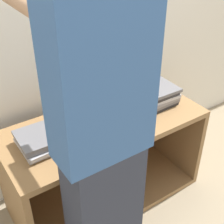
# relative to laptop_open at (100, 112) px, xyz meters

# --- Properties ---
(ground_plane) EXTENTS (12.00, 12.00, 0.00)m
(ground_plane) POSITION_rel_laptop_open_xyz_m (0.00, -0.33, -0.68)
(ground_plane) COLOR gray
(wall_back) EXTENTS (8.00, 0.05, 2.40)m
(wall_back) POSITION_rel_laptop_open_xyz_m (0.00, 0.34, 0.52)
(wall_back) COLOR silver
(wall_back) RESTS_ON ground_plane
(cart) EXTENTS (1.27, 0.56, 0.63)m
(cart) POSITION_rel_laptop_open_xyz_m (0.00, 0.02, -0.37)
(cart) COLOR olive
(cart) RESTS_ON ground_plane
(laptop_open) EXTENTS (0.33, 0.29, 0.24)m
(laptop_open) POSITION_rel_laptop_open_xyz_m (0.00, 0.00, 0.00)
(laptop_open) COLOR #B7B7BC
(laptop_open) RESTS_ON cart
(laptop_stack_left) EXTENTS (0.34, 0.25, 0.08)m
(laptop_stack_left) POSITION_rel_laptop_open_xyz_m (-0.36, -0.05, -0.01)
(laptop_stack_left) COLOR #B7B7BC
(laptop_stack_left) RESTS_ON cart
(laptop_stack_right) EXTENTS (0.35, 0.24, 0.12)m
(laptop_stack_right) POSITION_rel_laptop_open_xyz_m (0.36, -0.05, 0.01)
(laptop_stack_right) COLOR #232326
(laptop_stack_right) RESTS_ON cart
(person) EXTENTS (0.40, 0.54, 1.78)m
(person) POSITION_rel_laptop_open_xyz_m (-0.30, -0.49, 0.22)
(person) COLOR #2D3342
(person) RESTS_ON ground_plane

